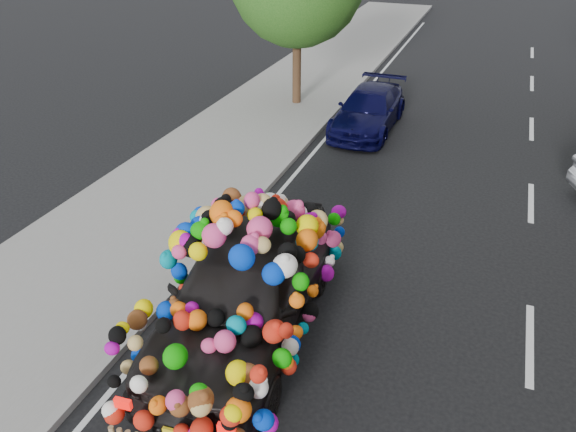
# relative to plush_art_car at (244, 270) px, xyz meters

# --- Properties ---
(ground) EXTENTS (100.00, 100.00, 0.00)m
(ground) POSITION_rel_plush_art_car_xyz_m (0.72, 1.31, -1.21)
(ground) COLOR black
(ground) RESTS_ON ground
(sidewalk) EXTENTS (4.00, 60.00, 0.12)m
(sidewalk) POSITION_rel_plush_art_car_xyz_m (-3.58, 1.31, -1.15)
(sidewalk) COLOR gray
(sidewalk) RESTS_ON ground
(kerb) EXTENTS (0.15, 60.00, 0.13)m
(kerb) POSITION_rel_plush_art_car_xyz_m (-1.63, 1.31, -1.14)
(kerb) COLOR gray
(kerb) RESTS_ON ground
(lane_markings) EXTENTS (6.00, 50.00, 0.01)m
(lane_markings) POSITION_rel_plush_art_car_xyz_m (4.32, 1.31, -1.20)
(lane_markings) COLOR silver
(lane_markings) RESTS_ON ground
(plush_art_car) EXTENTS (2.76, 5.32, 2.34)m
(plush_art_car) POSITION_rel_plush_art_car_xyz_m (0.00, 0.00, 0.00)
(plush_art_car) COLOR black
(plush_art_car) RESTS_ON ground
(navy_sedan) EXTENTS (1.69, 4.09, 1.18)m
(navy_sedan) POSITION_rel_plush_art_car_xyz_m (-0.34, 9.56, -0.62)
(navy_sedan) COLOR black
(navy_sedan) RESTS_ON ground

